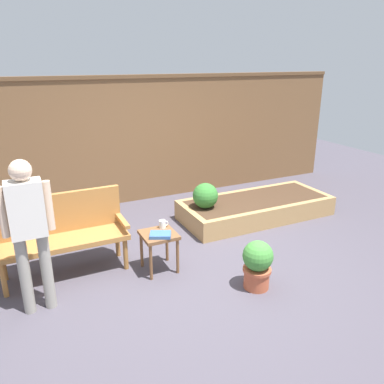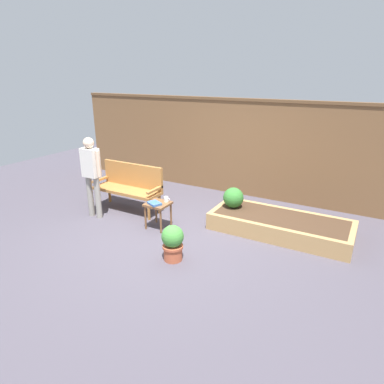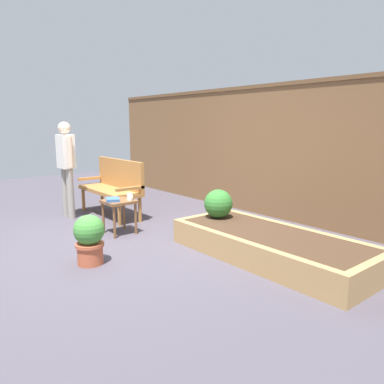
{
  "view_description": "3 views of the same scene",
  "coord_description": "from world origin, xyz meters",
  "views": [
    {
      "loc": [
        -1.79,
        -3.65,
        2.4
      ],
      "look_at": [
        0.45,
        1.02,
        0.59
      ],
      "focal_mm": 35.66,
      "sensor_mm": 36.0,
      "label": 1
    },
    {
      "loc": [
        2.86,
        -4.38,
        2.66
      ],
      "look_at": [
        0.2,
        0.33,
        0.73
      ],
      "focal_mm": 31.3,
      "sensor_mm": 36.0,
      "label": 2
    },
    {
      "loc": [
        4.18,
        -2.28,
        1.54
      ],
      "look_at": [
        0.53,
        0.72,
        0.66
      ],
      "focal_mm": 34.84,
      "sensor_mm": 36.0,
      "label": 3
    }
  ],
  "objects": [
    {
      "name": "potted_boxwood",
      "position": [
        0.44,
        -0.67,
        0.3
      ],
      "size": [
        0.33,
        0.33,
        0.56
      ],
      "color": "#B75638",
      "rests_on": "ground_plane"
    },
    {
      "name": "garden_bench",
      "position": [
        -1.41,
        0.62,
        0.54
      ],
      "size": [
        1.44,
        0.48,
        0.94
      ],
      "color": "#A87038",
      "rests_on": "ground_plane"
    },
    {
      "name": "book_on_table",
      "position": [
        -0.4,
        0.06,
        0.5
      ],
      "size": [
        0.29,
        0.26,
        0.04
      ],
      "primitive_type": "cube",
      "rotation": [
        0.0,
        0.0,
        -0.43
      ],
      "color": "#38609E",
      "rests_on": "side_table"
    },
    {
      "name": "side_table",
      "position": [
        -0.39,
        0.15,
        0.4
      ],
      "size": [
        0.4,
        0.4,
        0.48
      ],
      "color": "brown",
      "rests_on": "ground_plane"
    },
    {
      "name": "fence_back",
      "position": [
        0.0,
        2.6,
        1.09
      ],
      "size": [
        8.4,
        0.14,
        2.16
      ],
      "color": "brown",
      "rests_on": "ground_plane"
    },
    {
      "name": "shrub_near_bench",
      "position": [
        0.68,
        1.04,
        0.49
      ],
      "size": [
        0.38,
        0.38,
        0.38
      ],
      "color": "brown",
      "rests_on": "raised_planter_bed"
    },
    {
      "name": "person_by_bench",
      "position": [
        -1.75,
        -0.04,
        0.93
      ],
      "size": [
        0.47,
        0.2,
        1.56
      ],
      "color": "gray",
      "rests_on": "ground_plane"
    },
    {
      "name": "cup_on_table",
      "position": [
        -0.29,
        0.27,
        0.53
      ],
      "size": [
        0.12,
        0.08,
        0.1
      ],
      "color": "white",
      "rests_on": "side_table"
    },
    {
      "name": "raised_planter_bed",
      "position": [
        1.59,
        1.02,
        0.15
      ],
      "size": [
        2.4,
        1.0,
        0.3
      ],
      "color": "#AD8451",
      "rests_on": "ground_plane"
    },
    {
      "name": "ground_plane",
      "position": [
        0.0,
        0.0,
        0.0
      ],
      "size": [
        14.0,
        14.0,
        0.0
      ],
      "primitive_type": "plane",
      "color": "#47424C"
    }
  ]
}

